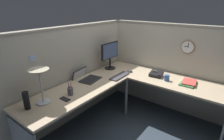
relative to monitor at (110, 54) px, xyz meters
The scene contains 17 objects.
ground_plane 1.25m from the monitor, 116.06° to the right, with size 6.80×6.80×0.00m, color #2D3842.
cubicle_wall_back 0.75m from the monitor, 161.08° to the left, with size 2.57×0.12×1.58m.
cubicle_wall_right 1.09m from the monitor, 58.28° to the right, with size 0.12×2.37×1.58m.
desk 0.91m from the monitor, 123.73° to the right, with size 2.35×2.15×0.73m.
monitor is the anchor object (origin of this frame).
laptop 0.69m from the monitor, behind, with size 0.39×0.43×0.22m.
keyboard 0.52m from the monitor, 120.40° to the right, with size 0.43×0.14×0.02m, color #38383D.
computer_mouse 0.49m from the monitor, 80.84° to the right, with size 0.06×0.10×0.03m, color #232326.
desk_lamp_dome 1.49m from the monitor, behind, with size 0.24×0.24×0.44m.
pen_cup 1.19m from the monitor, 169.74° to the right, with size 0.08×0.08×0.18m.
cell_phone 1.33m from the monitor, 168.89° to the right, with size 0.07×0.14×0.01m, color black.
thermos_flask 1.69m from the monitor, behind, with size 0.07×0.07×0.22m, color black.
office_phone 0.92m from the monitor, 78.79° to the right, with size 0.20×0.22×0.11m.
book_stack 1.43m from the monitor, 82.91° to the right, with size 0.30×0.23×0.04m.
coffee_mug 1.11m from the monitor, 84.94° to the right, with size 0.08×0.08×0.10m, color #2D4C8C.
wall_clock 1.33m from the monitor, 67.52° to the right, with size 0.04×0.22×0.22m.
pinned_note_leftmost 1.42m from the monitor, behind, with size 0.07×0.00×0.08m, color #99B7E5.
Camera 1 is at (-2.20, -1.31, 1.89)m, focal length 28.46 mm.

